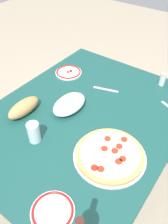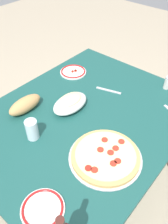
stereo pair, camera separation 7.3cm
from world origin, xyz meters
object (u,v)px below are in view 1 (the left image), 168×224
(dining_table, at_px, (84,128))
(pepperoni_pizza, at_px, (110,155))
(side_plate_near, at_px, (69,72))
(spice_shaker, at_px, (163,79))
(water_glass, at_px, (34,132))
(baked_pasta_dish, at_px, (69,103))
(bread_loaf, at_px, (24,108))
(side_plate_far, at_px, (53,211))

(dining_table, distance_m, pepperoni_pizza, 0.34)
(side_plate_near, relative_size, spice_shaker, 2.18)
(water_glass, height_order, spice_shaker, water_glass)
(dining_table, distance_m, water_glass, 0.35)
(pepperoni_pizza, bearing_deg, dining_table, 59.65)
(baked_pasta_dish, distance_m, spice_shaker, 0.66)
(dining_table, height_order, water_glass, water_glass)
(dining_table, distance_m, spice_shaker, 0.63)
(side_plate_near, bearing_deg, baked_pasta_dish, -139.87)
(baked_pasta_dish, bearing_deg, bread_loaf, 135.13)
(pepperoni_pizza, bearing_deg, water_glass, 110.53)
(side_plate_far, distance_m, spice_shaker, 1.10)
(dining_table, relative_size, side_plate_far, 7.26)
(water_glass, bearing_deg, baked_pasta_dish, 2.24)
(pepperoni_pizza, relative_size, water_glass, 3.14)
(baked_pasta_dish, distance_m, bread_loaf, 0.27)
(baked_pasta_dish, bearing_deg, dining_table, -91.08)
(side_plate_near, xyz_separation_m, side_plate_far, (-0.83, -0.59, -0.00))
(pepperoni_pizza, xyz_separation_m, baked_pasta_dish, (0.16, 0.38, 0.03))
(bread_loaf, bearing_deg, pepperoni_pizza, -87.37)
(pepperoni_pizza, distance_m, side_plate_near, 0.78)
(spice_shaker, bearing_deg, side_plate_far, 179.79)
(side_plate_near, xyz_separation_m, spice_shaker, (0.27, -0.60, 0.03))
(baked_pasta_dish, relative_size, water_glass, 2.09)
(side_plate_near, height_order, side_plate_far, side_plate_near)
(dining_table, xyz_separation_m, side_plate_near, (0.30, 0.36, 0.11))
(baked_pasta_dish, height_order, spice_shaker, spice_shaker)
(dining_table, distance_m, side_plate_near, 0.48)
(side_plate_near, height_order, bread_loaf, bread_loaf)
(water_glass, xyz_separation_m, side_plate_near, (0.60, 0.26, -0.05))
(dining_table, distance_m, side_plate_far, 0.59)
(pepperoni_pizza, distance_m, side_plate_far, 0.37)
(dining_table, bearing_deg, baked_pasta_dish, 88.92)
(water_glass, bearing_deg, spice_shaker, -21.37)
(water_glass, xyz_separation_m, spice_shaker, (0.86, -0.34, -0.01))
(water_glass, distance_m, side_plate_far, 0.41)
(dining_table, bearing_deg, bread_loaf, 122.17)
(water_glass, bearing_deg, side_plate_far, -125.01)
(dining_table, relative_size, baked_pasta_dish, 5.49)
(bread_loaf, height_order, spice_shaker, spice_shaker)
(bread_loaf, bearing_deg, side_plate_far, -123.00)
(baked_pasta_dish, relative_size, side_plate_far, 1.32)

